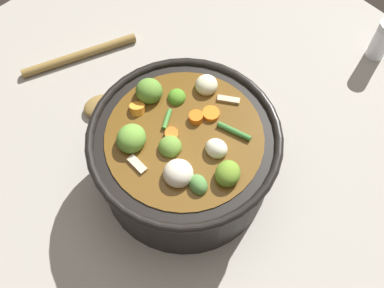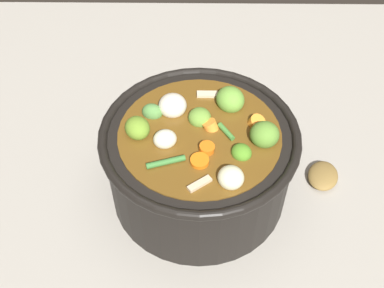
# 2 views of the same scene
# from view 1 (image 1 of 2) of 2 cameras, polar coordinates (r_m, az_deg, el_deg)

# --- Properties ---
(ground_plane) EXTENTS (1.10, 1.10, 0.00)m
(ground_plane) POSITION_cam_1_polar(r_m,az_deg,el_deg) (0.76, -0.83, -3.88)
(ground_plane) COLOR #9E998E
(cooking_pot) EXTENTS (0.29, 0.29, 0.16)m
(cooking_pot) POSITION_cam_1_polar(r_m,az_deg,el_deg) (0.70, -0.93, -1.41)
(cooking_pot) COLOR black
(cooking_pot) RESTS_ON ground_plane
(wooden_spoon) EXTENTS (0.20, 0.22, 0.02)m
(wooden_spoon) POSITION_cam_1_polar(r_m,az_deg,el_deg) (0.88, -12.86, 8.13)
(wooden_spoon) COLOR olive
(wooden_spoon) RESTS_ON ground_plane
(salt_shaker) EXTENTS (0.03, 0.03, 0.09)m
(salt_shaker) POSITION_cam_1_polar(r_m,az_deg,el_deg) (0.94, 22.81, 11.98)
(salt_shaker) COLOR silver
(salt_shaker) RESTS_ON ground_plane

